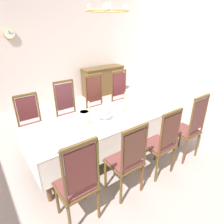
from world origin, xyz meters
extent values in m
cube|color=gray|center=(0.00, 0.00, -0.02)|extent=(7.12, 5.71, 0.04)
cube|color=silver|center=(0.00, 2.89, 1.53)|extent=(7.12, 0.08, 3.07)
cube|color=silver|center=(3.60, 0.00, 1.53)|extent=(0.08, 5.71, 3.07)
cylinder|color=brown|center=(-1.27, -0.65, 0.36)|extent=(0.07, 0.07, 0.72)
cylinder|color=brown|center=(1.27, -0.65, 0.36)|extent=(0.07, 0.07, 0.72)
cylinder|color=brown|center=(-1.27, 0.16, 0.36)|extent=(0.07, 0.07, 0.72)
cylinder|color=brown|center=(1.27, 0.16, 0.36)|extent=(0.07, 0.07, 0.72)
cube|color=brown|center=(0.00, -0.24, 0.68)|extent=(2.62, 0.88, 0.08)
cube|color=brown|center=(0.00, -0.24, 0.73)|extent=(2.74, 1.00, 0.03)
cube|color=white|center=(0.00, -0.24, 0.75)|extent=(2.76, 1.02, 0.00)
cube|color=white|center=(0.00, -0.75, 0.52)|extent=(2.76, 0.00, 0.44)
cube|color=white|center=(0.00, 0.26, 0.52)|extent=(2.76, 0.00, 0.44)
cube|color=white|center=(-1.37, -0.24, 0.52)|extent=(0.00, 1.02, 0.44)
cube|color=white|center=(1.37, -0.24, 0.52)|extent=(0.00, 1.02, 0.44)
cylinder|color=#50381A|center=(-1.25, -0.91, 0.24)|extent=(0.04, 0.04, 0.48)
cylinder|color=brown|center=(-0.87, -0.91, 0.24)|extent=(0.04, 0.04, 0.48)
cylinder|color=brown|center=(-1.25, -1.27, 0.24)|extent=(0.04, 0.04, 0.48)
cylinder|color=brown|center=(-0.87, -1.27, 0.24)|extent=(0.04, 0.04, 0.48)
cube|color=brown|center=(-1.06, -1.09, 0.49)|extent=(0.44, 0.42, 0.03)
cube|color=brown|center=(-1.06, -1.09, 0.52)|extent=(0.40, 0.38, 0.02)
cylinder|color=brown|center=(-1.26, -1.28, 0.84)|extent=(0.03, 0.03, 0.67)
cylinder|color=#514519|center=(-0.87, -1.28, 0.84)|extent=(0.03, 0.03, 0.67)
cube|color=brown|center=(-1.06, -1.28, 0.87)|extent=(0.34, 0.02, 0.51)
cube|color=brown|center=(-1.06, -1.28, 1.17)|extent=(0.40, 0.04, 0.04)
cylinder|color=brown|center=(-0.87, 0.42, 0.24)|extent=(0.04, 0.04, 0.48)
cylinder|color=brown|center=(-1.25, 0.42, 0.24)|extent=(0.04, 0.04, 0.48)
cylinder|color=brown|center=(-0.87, 0.78, 0.24)|extent=(0.04, 0.04, 0.48)
cylinder|color=brown|center=(-1.25, 0.78, 0.24)|extent=(0.04, 0.04, 0.48)
cube|color=brown|center=(-1.06, 0.60, 0.49)|extent=(0.44, 0.42, 0.03)
cube|color=brown|center=(-1.06, 0.60, 0.52)|extent=(0.40, 0.38, 0.02)
cylinder|color=brown|center=(-0.87, 0.79, 0.79)|extent=(0.03, 0.03, 0.57)
cylinder|color=brown|center=(-1.26, 0.79, 0.79)|extent=(0.03, 0.03, 0.57)
cube|color=brown|center=(-1.06, 0.79, 0.82)|extent=(0.34, 0.02, 0.43)
cube|color=brown|center=(-1.06, 0.79, 1.08)|extent=(0.40, 0.04, 0.04)
cylinder|color=brown|center=(-0.52, -0.91, 0.24)|extent=(0.04, 0.04, 0.48)
cylinder|color=brown|center=(-0.14, -0.91, 0.24)|extent=(0.04, 0.04, 0.48)
cylinder|color=brown|center=(-0.52, -1.27, 0.24)|extent=(0.04, 0.04, 0.48)
cylinder|color=brown|center=(-0.14, -1.27, 0.24)|extent=(0.04, 0.04, 0.48)
cube|color=brown|center=(-0.33, -1.09, 0.49)|extent=(0.44, 0.42, 0.03)
cube|color=brown|center=(-0.33, -1.09, 0.52)|extent=(0.40, 0.38, 0.02)
cylinder|color=brown|center=(-0.53, -1.28, 0.81)|extent=(0.03, 0.03, 0.60)
cylinder|color=brown|center=(-0.14, -1.28, 0.81)|extent=(0.03, 0.03, 0.60)
cube|color=brown|center=(-0.33, -1.28, 0.84)|extent=(0.34, 0.02, 0.46)
cube|color=brown|center=(-0.33, -1.28, 1.11)|extent=(0.40, 0.04, 0.04)
cylinder|color=brown|center=(-0.14, 0.42, 0.24)|extent=(0.04, 0.04, 0.48)
cylinder|color=#554917|center=(-0.52, 0.42, 0.24)|extent=(0.04, 0.04, 0.48)
cylinder|color=brown|center=(-0.14, 0.78, 0.24)|extent=(0.04, 0.04, 0.48)
cylinder|color=#52441D|center=(-0.52, 0.78, 0.24)|extent=(0.04, 0.04, 0.48)
cube|color=brown|center=(-0.33, 0.60, 0.49)|extent=(0.44, 0.42, 0.03)
cube|color=brown|center=(-0.33, 0.60, 0.52)|extent=(0.40, 0.38, 0.02)
cylinder|color=brown|center=(-0.14, 0.79, 0.85)|extent=(0.03, 0.03, 0.69)
cylinder|color=brown|center=(-0.53, 0.79, 0.85)|extent=(0.03, 0.03, 0.69)
cube|color=brown|center=(-0.33, 0.79, 0.89)|extent=(0.34, 0.02, 0.53)
cube|color=brown|center=(-0.33, 0.79, 1.20)|extent=(0.40, 0.04, 0.04)
cylinder|color=brown|center=(0.16, -0.91, 0.24)|extent=(0.04, 0.04, 0.48)
cylinder|color=brown|center=(0.54, -0.91, 0.24)|extent=(0.04, 0.04, 0.48)
cylinder|color=brown|center=(0.16, -1.27, 0.24)|extent=(0.04, 0.04, 0.48)
cylinder|color=#52371B|center=(0.54, -1.27, 0.24)|extent=(0.04, 0.04, 0.48)
cube|color=brown|center=(0.35, -1.09, 0.49)|extent=(0.44, 0.42, 0.03)
cube|color=brown|center=(0.35, -1.09, 0.52)|extent=(0.40, 0.38, 0.02)
cylinder|color=brown|center=(0.15, -1.28, 0.82)|extent=(0.03, 0.03, 0.62)
cylinder|color=brown|center=(0.54, -1.28, 0.82)|extent=(0.03, 0.03, 0.62)
cube|color=brown|center=(0.35, -1.28, 0.85)|extent=(0.34, 0.02, 0.47)
cube|color=brown|center=(0.35, -1.28, 1.13)|extent=(0.40, 0.04, 0.04)
cylinder|color=brown|center=(0.54, 0.42, 0.24)|extent=(0.04, 0.04, 0.48)
cylinder|color=brown|center=(0.16, 0.42, 0.24)|extent=(0.04, 0.04, 0.48)
cylinder|color=brown|center=(0.54, 0.78, 0.24)|extent=(0.04, 0.04, 0.48)
cylinder|color=#50471F|center=(0.16, 0.78, 0.24)|extent=(0.04, 0.04, 0.48)
cube|color=brown|center=(0.35, 0.60, 0.49)|extent=(0.44, 0.42, 0.03)
cube|color=brown|center=(0.35, 0.60, 0.52)|extent=(0.40, 0.38, 0.02)
cylinder|color=#513C20|center=(0.54, 0.79, 0.86)|extent=(0.03, 0.03, 0.72)
cylinder|color=brown|center=(0.15, 0.79, 0.86)|extent=(0.03, 0.03, 0.72)
cube|color=brown|center=(0.35, 0.79, 0.90)|extent=(0.34, 0.02, 0.55)
cube|color=brown|center=(0.35, 0.79, 1.22)|extent=(0.40, 0.04, 0.04)
cylinder|color=brown|center=(0.85, -0.91, 0.24)|extent=(0.04, 0.04, 0.48)
cylinder|color=brown|center=(1.23, -0.91, 0.24)|extent=(0.04, 0.04, 0.48)
cylinder|color=brown|center=(0.85, -1.27, 0.24)|extent=(0.04, 0.04, 0.48)
cylinder|color=brown|center=(1.23, -1.27, 0.24)|extent=(0.04, 0.04, 0.48)
cube|color=brown|center=(1.04, -1.09, 0.49)|extent=(0.44, 0.42, 0.03)
cube|color=brown|center=(1.04, -1.09, 0.52)|extent=(0.40, 0.38, 0.02)
cylinder|color=brown|center=(0.85, -1.28, 0.85)|extent=(0.03, 0.03, 0.69)
cylinder|color=brown|center=(1.24, -1.28, 0.85)|extent=(0.03, 0.03, 0.69)
cube|color=brown|center=(1.04, -1.28, 0.88)|extent=(0.34, 0.02, 0.52)
cube|color=brown|center=(1.04, -1.28, 1.19)|extent=(0.40, 0.04, 0.04)
cylinder|color=brown|center=(1.23, 0.42, 0.24)|extent=(0.04, 0.04, 0.48)
cylinder|color=#553A1E|center=(0.85, 0.42, 0.24)|extent=(0.04, 0.04, 0.48)
cylinder|color=brown|center=(1.23, 0.78, 0.24)|extent=(0.04, 0.04, 0.48)
cylinder|color=brown|center=(0.85, 0.78, 0.24)|extent=(0.04, 0.04, 0.48)
cube|color=brown|center=(1.04, 0.60, 0.49)|extent=(0.44, 0.42, 0.03)
cube|color=brown|center=(1.04, 0.60, 0.52)|extent=(0.40, 0.38, 0.02)
cylinder|color=brown|center=(1.24, 0.79, 0.85)|extent=(0.03, 0.03, 0.70)
cylinder|color=brown|center=(0.85, 0.79, 0.85)|extent=(0.03, 0.03, 0.70)
cube|color=brown|center=(1.04, 0.79, 0.89)|extent=(0.34, 0.02, 0.53)
cube|color=brown|center=(1.04, 0.79, 1.20)|extent=(0.40, 0.04, 0.04)
cylinder|color=white|center=(-0.08, -0.24, 0.76)|extent=(0.16, 0.16, 0.02)
ellipsoid|color=white|center=(-0.08, -0.24, 0.83)|extent=(0.28, 0.28, 0.13)
ellipsoid|color=white|center=(-0.08, -0.24, 0.91)|extent=(0.25, 0.25, 0.10)
sphere|color=#3C4D89|center=(-0.08, -0.24, 0.96)|extent=(0.03, 0.03, 0.03)
cylinder|color=gold|center=(-0.37, -0.24, 0.76)|extent=(0.07, 0.07, 0.02)
cylinder|color=gold|center=(-0.37, -0.24, 0.89)|extent=(0.02, 0.02, 0.24)
cone|color=gold|center=(-0.37, -0.24, 1.02)|extent=(0.04, 0.04, 0.02)
cylinder|color=silver|center=(-0.37, -0.24, 1.08)|extent=(0.02, 0.02, 0.10)
cylinder|color=gold|center=(0.37, -0.24, 0.76)|extent=(0.07, 0.07, 0.02)
cylinder|color=gold|center=(0.37, -0.24, 0.89)|extent=(0.02, 0.02, 0.24)
cone|color=gold|center=(0.37, -0.24, 1.01)|extent=(0.04, 0.04, 0.02)
cylinder|color=silver|center=(0.37, -0.24, 1.07)|extent=(0.02, 0.02, 0.10)
cylinder|color=white|center=(0.23, 0.15, 0.77)|extent=(0.19, 0.19, 0.04)
cylinder|color=white|center=(0.23, 0.15, 0.77)|extent=(0.15, 0.15, 0.03)
torus|color=#3C4D89|center=(0.23, 0.15, 0.78)|extent=(0.18, 0.18, 0.01)
cylinder|color=white|center=(-0.27, 0.11, 0.77)|extent=(0.19, 0.19, 0.04)
cylinder|color=white|center=(-0.27, 0.11, 0.78)|extent=(0.16, 0.16, 0.03)
torus|color=#3C4D89|center=(-0.27, 0.11, 0.79)|extent=(0.19, 0.19, 0.01)
cylinder|color=white|center=(-1.12, -0.64, 0.77)|extent=(0.19, 0.19, 0.05)
cylinder|color=white|center=(-1.12, -0.64, 0.78)|extent=(0.16, 0.16, 0.03)
torus|color=#3C4D89|center=(-1.12, -0.64, 0.79)|extent=(0.18, 0.18, 0.01)
cylinder|color=white|center=(0.79, 0.14, 0.77)|extent=(0.18, 0.18, 0.04)
cylinder|color=white|center=(0.79, 0.14, 0.77)|extent=(0.15, 0.15, 0.03)
torus|color=#3C4D89|center=(0.79, 0.14, 0.78)|extent=(0.17, 0.17, 0.01)
cube|color=gold|center=(0.35, 0.11, 0.75)|extent=(0.03, 0.14, 0.00)
ellipsoid|color=gold|center=(0.34, 0.19, 0.76)|extent=(0.03, 0.05, 0.01)
cube|color=gold|center=(-0.40, 0.07, 0.75)|extent=(0.02, 0.14, 0.00)
ellipsoid|color=gold|center=(-0.40, 0.16, 0.76)|extent=(0.03, 0.05, 0.01)
cube|color=brown|center=(1.79, 2.57, 0.44)|extent=(1.40, 0.44, 0.88)
cube|color=brown|center=(1.79, 2.57, 0.89)|extent=(1.44, 0.48, 0.02)
cube|color=#4F3D17|center=(2.14, 2.80, 0.44)|extent=(0.59, 0.01, 0.70)
cube|color=brown|center=(1.44, 2.80, 0.44)|extent=(0.59, 0.01, 0.70)
cylinder|color=#D1B251|center=(-0.74, 2.82, 1.99)|extent=(0.27, 0.05, 0.27)
cylinder|color=white|center=(-0.74, 2.80, 1.99)|extent=(0.24, 0.01, 0.24)
cube|color=black|center=(-0.74, 2.79, 2.02)|extent=(0.01, 0.00, 0.07)
cube|color=black|center=(-0.70, 2.79, 1.99)|extent=(0.10, 0.00, 0.01)
sphere|color=white|center=(0.00, -0.24, 2.42)|extent=(0.12, 0.12, 0.12)
torus|color=gold|center=(0.00, -0.24, 2.38)|extent=(0.60, 0.60, 0.02)
cylinder|color=silver|center=(0.29, -0.24, 2.42)|extent=(0.04, 0.04, 0.06)
cylinder|color=silver|center=(0.15, 0.01, 2.42)|extent=(0.04, 0.04, 0.06)
cylinder|color=silver|center=(-0.15, 0.01, 2.42)|extent=(0.04, 0.04, 0.06)
cylinder|color=silver|center=(-0.29, -0.24, 2.42)|extent=(0.04, 0.04, 0.06)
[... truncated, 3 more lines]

